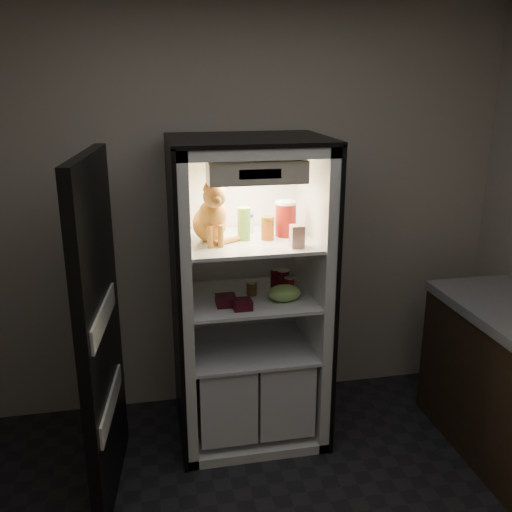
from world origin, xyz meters
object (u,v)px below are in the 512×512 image
at_px(berry_box_left, 226,300).
at_px(grape_bag, 284,293).
at_px(salsa_jar, 268,228).
at_px(condiment_jar, 252,288).
at_px(tabby_cat, 211,218).
at_px(cream_carton, 297,236).
at_px(parmesan_shaker, 244,224).
at_px(mayo_tub, 247,223).
at_px(berry_box_right, 242,304).
at_px(soda_can_a, 276,279).
at_px(soda_can_c, 289,286).
at_px(pepper_jar, 286,219).
at_px(soda_can_b, 283,281).
at_px(refrigerator, 248,314).

bearing_deg(berry_box_left, grape_bag, -0.20).
relative_size(salsa_jar, condiment_jar, 1.58).
relative_size(tabby_cat, cream_carton, 3.11).
bearing_deg(parmesan_shaker, grape_bag, -28.82).
bearing_deg(berry_box_left, mayo_tub, 57.74).
relative_size(tabby_cat, condiment_jar, 4.47).
bearing_deg(condiment_jar, berry_box_right, -114.49).
height_order(soda_can_a, soda_can_c, soda_can_a).
relative_size(pepper_jar, soda_can_c, 1.84).
distance_m(cream_carton, berry_box_left, 0.55).
height_order(mayo_tub, condiment_jar, mayo_tub).
bearing_deg(parmesan_shaker, soda_can_a, 22.74).
distance_m(parmesan_shaker, soda_can_b, 0.45).
height_order(mayo_tub, soda_can_a, mayo_tub).
bearing_deg(soda_can_b, mayo_tub, 147.93).
bearing_deg(soda_can_a, refrigerator, -171.11).
relative_size(soda_can_c, berry_box_left, 1.00).
xyz_separation_m(tabby_cat, parmesan_shaker, (0.19, 0.01, -0.05)).
height_order(refrigerator, pepper_jar, refrigerator).
distance_m(soda_can_b, grape_bag, 0.15).
height_order(soda_can_c, condiment_jar, soda_can_c).
bearing_deg(condiment_jar, parmesan_shaker, -162.75).
bearing_deg(soda_can_a, grape_bag, -89.98).
height_order(pepper_jar, soda_can_b, pepper_jar).
xyz_separation_m(pepper_jar, cream_carton, (0.01, -0.24, -0.04)).
xyz_separation_m(mayo_tub, berry_box_right, (-0.09, -0.34, -0.38)).
bearing_deg(parmesan_shaker, refrigerator, 61.69).
bearing_deg(refrigerator, tabby_cat, -161.26).
xyz_separation_m(cream_carton, berry_box_left, (-0.39, 0.08, -0.38)).
distance_m(cream_carton, grape_bag, 0.38).
distance_m(refrigerator, soda_can_a, 0.28).
xyz_separation_m(tabby_cat, mayo_tub, (0.23, 0.17, -0.08)).
bearing_deg(soda_can_c, salsa_jar, 170.91).
xyz_separation_m(salsa_jar, pepper_jar, (0.12, 0.06, 0.04)).
bearing_deg(berry_box_left, tabby_cat, 120.52).
bearing_deg(cream_carton, mayo_tub, 121.44).
distance_m(mayo_tub, pepper_jar, 0.25).
bearing_deg(berry_box_right, grape_bag, 14.84).
xyz_separation_m(mayo_tub, pepper_jar, (0.21, -0.12, 0.05)).
bearing_deg(cream_carton, refrigerator, 131.32).
distance_m(pepper_jar, soda_can_a, 0.40).
distance_m(refrigerator, soda_can_c, 0.33).
bearing_deg(grape_bag, mayo_tub, 121.76).
bearing_deg(berry_box_right, soda_can_b, 37.01).
height_order(mayo_tub, grape_bag, mayo_tub).
xyz_separation_m(mayo_tub, cream_carton, (0.22, -0.36, 0.00)).
bearing_deg(berry_box_right, mayo_tub, 75.26).
height_order(soda_can_b, grape_bag, soda_can_b).
height_order(pepper_jar, berry_box_right, pepper_jar).
relative_size(tabby_cat, salsa_jar, 2.84).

